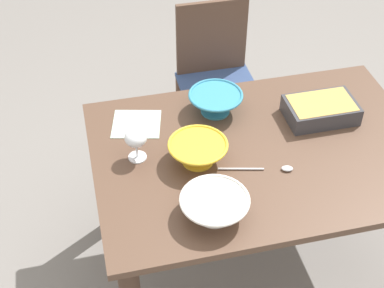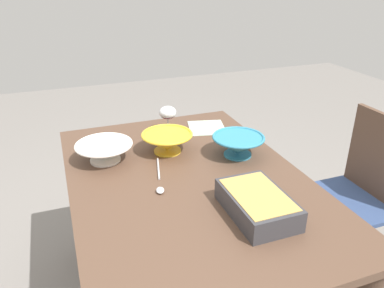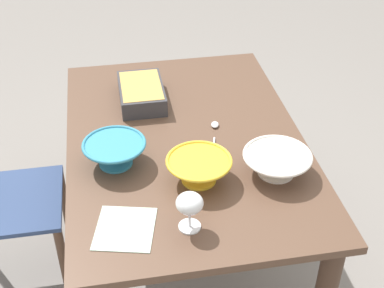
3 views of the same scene
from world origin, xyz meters
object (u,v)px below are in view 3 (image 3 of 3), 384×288
at_px(wine_glass, 190,205).
at_px(serving_spoon, 214,134).
at_px(casserole_dish, 141,92).
at_px(small_bowl, 115,152).
at_px(mixing_bowl, 199,169).
at_px(napkin, 125,229).
at_px(dining_table, 185,163).
at_px(serving_bowl, 277,162).

distance_m(wine_glass, serving_spoon, 0.52).
height_order(casserole_dish, small_bowl, small_bowl).
height_order(wine_glass, mixing_bowl, wine_glass).
bearing_deg(napkin, dining_table, 149.50).
height_order(dining_table, casserole_dish, casserole_dish).
bearing_deg(dining_table, mixing_bowl, 1.32).
relative_size(serving_bowl, napkin, 1.24).
height_order(dining_table, serving_spoon, serving_spoon).
relative_size(casserole_dish, small_bowl, 1.26).
height_order(wine_glass, serving_spoon, wine_glass).
xyz_separation_m(casserole_dish, napkin, (0.75, -0.13, -0.04)).
distance_m(casserole_dish, mixing_bowl, 0.58).
relative_size(wine_glass, napkin, 0.68).
xyz_separation_m(serving_bowl, serving_spoon, (-0.26, -0.17, -0.04)).
distance_m(dining_table, mixing_bowl, 0.31).
height_order(wine_glass, small_bowl, wine_glass).
bearing_deg(casserole_dish, small_bowl, -18.23).
distance_m(small_bowl, serving_spoon, 0.41).
height_order(mixing_bowl, small_bowl, small_bowl).
relative_size(mixing_bowl, serving_spoon, 0.82).
bearing_deg(serving_spoon, napkin, -40.49).
bearing_deg(serving_bowl, casserole_dish, -143.58).
height_order(wine_glass, serving_bowl, wine_glass).
xyz_separation_m(mixing_bowl, napkin, (0.19, -0.27, -0.05)).
distance_m(mixing_bowl, napkin, 0.34).
bearing_deg(small_bowl, serving_bowl, 74.68).
height_order(dining_table, mixing_bowl, mixing_bowl).
height_order(wine_glass, napkin, wine_glass).
bearing_deg(wine_glass, mixing_bowl, 162.23).
distance_m(serving_bowl, napkin, 0.58).
height_order(small_bowl, serving_bowl, small_bowl).
height_order(wine_glass, casserole_dish, wine_glass).
distance_m(mixing_bowl, serving_bowl, 0.28).
bearing_deg(napkin, serving_bowl, 108.76).
height_order(dining_table, wine_glass, wine_glass).
bearing_deg(wine_glass, serving_spoon, 159.15).
height_order(casserole_dish, serving_bowl, serving_bowl).
distance_m(mixing_bowl, serving_spoon, 0.28).
xyz_separation_m(small_bowl, serving_bowl, (0.15, 0.56, -0.01)).
height_order(casserole_dish, napkin, casserole_dish).
xyz_separation_m(serving_spoon, napkin, (0.45, -0.38, -0.01)).
bearing_deg(wine_glass, casserole_dish, -174.80).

